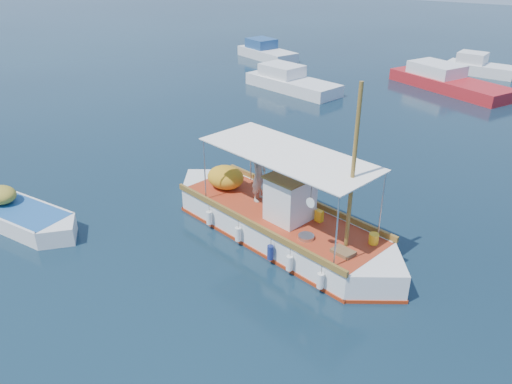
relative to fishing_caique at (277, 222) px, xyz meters
The scene contains 7 objects.
ground 0.68m from the fishing_caique, 123.44° to the right, with size 160.00×160.00×0.00m, color black.
fishing_caique is the anchor object (origin of this frame).
dinghy 9.63m from the fishing_caique, 153.88° to the right, with size 6.06×1.73×1.48m.
bg_boat_nw 19.34m from the fishing_caique, 116.46° to the left, with size 7.45×4.20×1.80m.
bg_boat_n 23.15m from the fishing_caique, 88.35° to the left, with size 9.07×6.50×1.80m.
bg_boat_far_w 29.50m from the fishing_caique, 121.10° to the left, with size 6.27×4.35×1.80m.
bg_boat_far_n 28.92m from the fishing_caique, 86.44° to the left, with size 5.21×2.51×1.80m.
Camera 1 is at (7.47, -12.97, 9.41)m, focal length 35.00 mm.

